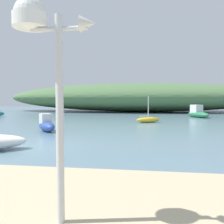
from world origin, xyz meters
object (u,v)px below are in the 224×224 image
(mast_structure, at_px, (40,36))
(sailboat_mid_channel, at_px, (148,120))
(motorboat_east_reach, at_px, (46,125))
(motorboat_off_point, at_px, (198,113))

(mast_structure, relative_size, sailboat_mid_channel, 1.41)
(motorboat_east_reach, xyz_separation_m, motorboat_off_point, (12.97, 14.31, 0.10))
(motorboat_east_reach, distance_m, motorboat_off_point, 19.31)
(mast_structure, xyz_separation_m, sailboat_mid_channel, (1.98, 18.61, -2.82))
(motorboat_east_reach, distance_m, sailboat_mid_channel, 9.92)
(sailboat_mid_channel, xyz_separation_m, motorboat_off_point, (6.03, 7.21, 0.27))
(sailboat_mid_channel, bearing_deg, motorboat_off_point, 50.12)
(mast_structure, relative_size, motorboat_east_reach, 1.38)
(mast_structure, height_order, motorboat_off_point, mast_structure)
(motorboat_east_reach, xyz_separation_m, sailboat_mid_channel, (6.94, 7.09, -0.17))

